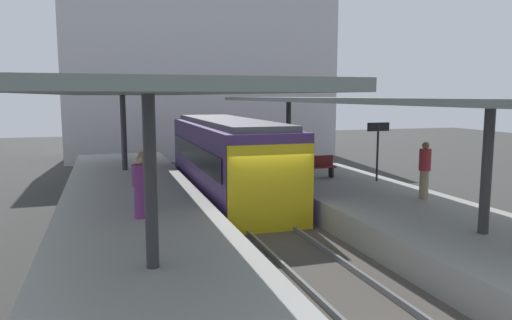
# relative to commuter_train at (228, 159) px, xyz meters

# --- Properties ---
(ground_plane) EXTENTS (80.00, 80.00, 0.00)m
(ground_plane) POSITION_rel_commuter_train_xyz_m (0.00, -4.44, -1.73)
(ground_plane) COLOR #383835
(platform_left) EXTENTS (4.40, 28.00, 1.00)m
(platform_left) POSITION_rel_commuter_train_xyz_m (-3.80, -4.44, -1.23)
(platform_left) COLOR #9E9E99
(platform_left) RESTS_ON ground_plane
(platform_right) EXTENTS (4.40, 28.00, 1.00)m
(platform_right) POSITION_rel_commuter_train_xyz_m (3.80, -4.44, -1.23)
(platform_right) COLOR #9E9E99
(platform_right) RESTS_ON ground_plane
(track_ballast) EXTENTS (3.20, 28.00, 0.20)m
(track_ballast) POSITION_rel_commuter_train_xyz_m (0.00, -4.44, -1.63)
(track_ballast) COLOR #4C4742
(track_ballast) RESTS_ON ground_plane
(rail_near_side) EXTENTS (0.08, 28.00, 0.14)m
(rail_near_side) POSITION_rel_commuter_train_xyz_m (-0.72, -4.44, -1.46)
(rail_near_side) COLOR slate
(rail_near_side) RESTS_ON track_ballast
(rail_far_side) EXTENTS (0.08, 28.00, 0.14)m
(rail_far_side) POSITION_rel_commuter_train_xyz_m (0.72, -4.44, -1.46)
(rail_far_side) COLOR slate
(rail_far_side) RESTS_ON track_ballast
(commuter_train) EXTENTS (2.78, 10.44, 3.10)m
(commuter_train) POSITION_rel_commuter_train_xyz_m (0.00, 0.00, 0.00)
(commuter_train) COLOR #472D6B
(commuter_train) RESTS_ON track_ballast
(canopy_left) EXTENTS (4.18, 21.00, 3.39)m
(canopy_left) POSITION_rel_commuter_train_xyz_m (-3.80, -3.04, 2.54)
(canopy_left) COLOR #333335
(canopy_left) RESTS_ON platform_left
(canopy_right) EXTENTS (4.18, 21.00, 3.14)m
(canopy_right) POSITION_rel_commuter_train_xyz_m (3.80, -3.04, 2.29)
(canopy_right) COLOR #333335
(canopy_right) RESTS_ON platform_right
(platform_bench) EXTENTS (1.40, 0.41, 0.86)m
(platform_bench) POSITION_rel_commuter_train_xyz_m (3.35, -1.09, -0.26)
(platform_bench) COLOR black
(platform_bench) RESTS_ON platform_right
(platform_sign) EXTENTS (0.90, 0.08, 2.21)m
(platform_sign) POSITION_rel_commuter_train_xyz_m (5.16, -2.46, 0.90)
(platform_sign) COLOR #262628
(platform_sign) RESTS_ON platform_right
(passenger_near_bench) EXTENTS (0.36, 0.36, 1.78)m
(passenger_near_bench) POSITION_rel_commuter_train_xyz_m (4.87, -5.67, 0.20)
(passenger_near_bench) COLOR #998460
(passenger_near_bench) RESTS_ON platform_right
(passenger_mid_platform) EXTENTS (0.36, 0.36, 1.64)m
(passenger_mid_platform) POSITION_rel_commuter_train_xyz_m (-3.77, -5.52, 0.12)
(passenger_mid_platform) COLOR #7A337A
(passenger_mid_platform) RESTS_ON platform_left
(passenger_far_end) EXTENTS (0.36, 0.36, 1.64)m
(passenger_far_end) POSITION_rel_commuter_train_xyz_m (-3.60, -4.42, 0.12)
(passenger_far_end) COLOR #7A337A
(passenger_far_end) RESTS_ON platform_left
(station_building_backdrop) EXTENTS (18.00, 6.00, 11.00)m
(station_building_backdrop) POSITION_rel_commuter_train_xyz_m (1.99, 15.56, 3.77)
(station_building_backdrop) COLOR #B7B2B7
(station_building_backdrop) RESTS_ON ground_plane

